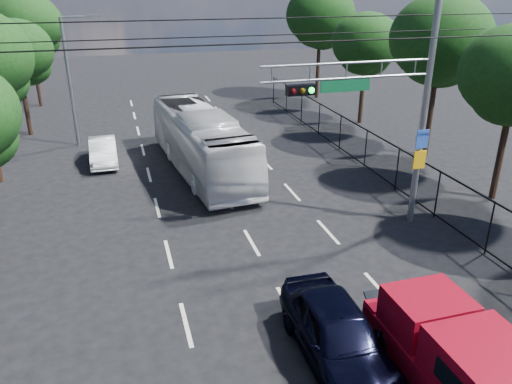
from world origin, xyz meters
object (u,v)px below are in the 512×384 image
object	(u,v)px
red_pickup	(459,358)
signal_mast	(397,90)
white_bus	(201,141)
white_van	(103,151)
navy_hatchback	(337,333)

from	to	relation	value
red_pickup	signal_mast	bearing A→B (deg)	71.23
white_bus	white_van	size ratio (longest dim) A/B	2.85
white_bus	white_van	bearing A→B (deg)	145.99
signal_mast	white_bus	bearing A→B (deg)	125.66
signal_mast	navy_hatchback	bearing A→B (deg)	-127.42
white_bus	white_van	world-z (taller)	white_bus
red_pickup	white_bus	size ratio (longest dim) A/B	0.49
white_bus	signal_mast	bearing A→B (deg)	-60.20
navy_hatchback	white_van	size ratio (longest dim) A/B	1.19
signal_mast	navy_hatchback	world-z (taller)	signal_mast
white_bus	white_van	distance (m)	5.43
red_pickup	white_van	xyz separation A→B (m)	(-7.58, 18.59, -0.42)
navy_hatchback	red_pickup	bearing A→B (deg)	-40.41
signal_mast	navy_hatchback	size ratio (longest dim) A/B	2.09
white_bus	red_pickup	bearing A→B (deg)	-85.75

